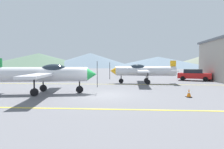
{
  "coord_description": "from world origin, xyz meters",
  "views": [
    {
      "loc": [
        1.49,
        -13.46,
        2.25
      ],
      "look_at": [
        0.16,
        6.0,
        1.2
      ],
      "focal_mm": 29.08,
      "sensor_mm": 36.0,
      "label": 1
    }
  ],
  "objects_px": {
    "airplane_near": "(46,74)",
    "airplane_mid": "(143,71)",
    "car_sedan": "(194,75)",
    "traffic_cone_front": "(189,93)"
  },
  "relations": [
    {
      "from": "car_sedan",
      "to": "traffic_cone_front",
      "type": "bearing_deg",
      "value": -111.54
    },
    {
      "from": "car_sedan",
      "to": "traffic_cone_front",
      "type": "xyz_separation_m",
      "value": [
        -5.38,
        -13.63,
        -0.56
      ]
    },
    {
      "from": "airplane_near",
      "to": "airplane_mid",
      "type": "distance_m",
      "value": 11.69
    },
    {
      "from": "car_sedan",
      "to": "airplane_near",
      "type": "bearing_deg",
      "value": -141.26
    },
    {
      "from": "airplane_near",
      "to": "airplane_mid",
      "type": "relative_size",
      "value": 1.0
    },
    {
      "from": "airplane_near",
      "to": "traffic_cone_front",
      "type": "bearing_deg",
      "value": -4.58
    },
    {
      "from": "car_sedan",
      "to": "airplane_mid",
      "type": "bearing_deg",
      "value": -149.28
    },
    {
      "from": "airplane_mid",
      "to": "car_sedan",
      "type": "bearing_deg",
      "value": 30.72
    },
    {
      "from": "airplane_near",
      "to": "traffic_cone_front",
      "type": "distance_m",
      "value": 10.67
    },
    {
      "from": "airplane_near",
      "to": "airplane_mid",
      "type": "height_order",
      "value": "same"
    }
  ]
}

